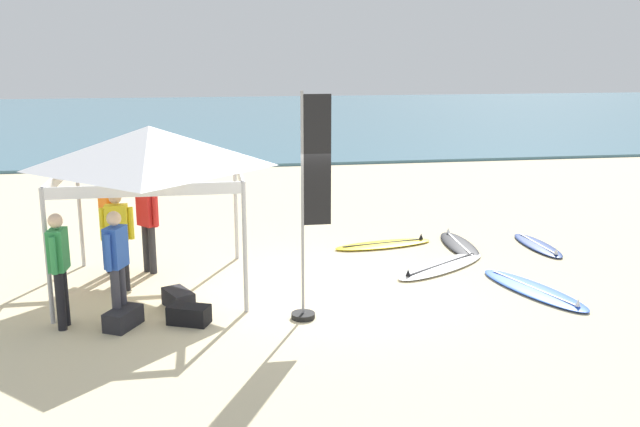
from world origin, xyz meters
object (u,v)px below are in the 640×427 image
surfboard_white (441,266)px  person_yellow (117,234)px  surfboard_navy (538,245)px  person_red (148,220)px  canopy_tent (150,148)px  person_orange (109,221)px  gear_bag_by_pole (189,315)px  surfboard_blue (533,290)px  surfboard_black (459,245)px  person_blue (117,260)px  gear_bag_on_sand (178,299)px  person_green (59,263)px  banner_flag (310,217)px  gear_bag_near_tent (123,318)px  surfboard_yellow (384,244)px

surfboard_white → person_yellow: 5.83m
surfboard_navy → person_red: size_ratio=1.09×
canopy_tent → person_orange: canopy_tent is taller
surfboard_navy → gear_bag_by_pole: 7.63m
surfboard_blue → person_orange: (-7.08, 2.16, 0.95)m
surfboard_black → person_orange: person_orange is taller
surfboard_black → surfboard_navy: same height
canopy_tent → person_red: size_ratio=1.74×
surfboard_blue → person_red: 6.82m
surfboard_blue → person_blue: size_ratio=1.44×
surfboard_white → gear_bag_on_sand: bearing=-164.9°
surfboard_white → person_blue: size_ratio=1.37×
surfboard_black → canopy_tent: bearing=-165.7°
person_yellow → person_green: (-0.64, -1.52, 0.00)m
person_orange → canopy_tent: bearing=-45.7°
banner_flag → gear_bag_by_pole: size_ratio=5.67×
person_green → gear_bag_by_pole: size_ratio=2.85×
person_green → surfboard_black: bearing=23.6°
surfboard_black → banner_flag: size_ratio=0.62×
person_orange → gear_bag_near_tent: person_orange is taller
surfboard_black → gear_bag_near_tent: gear_bag_near_tent is taller
gear_bag_near_tent → person_red: bearing=85.4°
canopy_tent → person_red: (-0.17, 0.83, -1.40)m
surfboard_navy → surfboard_yellow: bearing=169.1°
person_yellow → banner_flag: bearing=-30.4°
gear_bag_by_pole → person_red: bearing=105.7°
gear_bag_by_pole → surfboard_blue: bearing=4.8°
surfboard_yellow → person_blue: person_blue is taller
person_red → person_green: (-1.06, -2.46, 0.00)m
canopy_tent → surfboard_yellow: canopy_tent is taller
person_green → gear_bag_near_tent: person_green is taller
person_yellow → banner_flag: banner_flag is taller
person_orange → person_green: bearing=-99.1°
surfboard_blue → person_orange: size_ratio=1.44×
surfboard_white → surfboard_navy: same height
surfboard_white → person_green: (-6.38, -1.84, 0.95)m
surfboard_white → banner_flag: bearing=-143.5°
surfboard_navy → person_red: 7.81m
person_blue → gear_bag_on_sand: 1.30m
gear_bag_on_sand → banner_flag: bearing=-21.1°
surfboard_black → surfboard_white: 1.57m
surfboard_navy → person_green: (-8.81, -2.86, 0.95)m
surfboard_yellow → gear_bag_near_tent: size_ratio=3.66×
person_green → gear_bag_near_tent: 1.21m
surfboard_blue → person_yellow: size_ratio=1.44×
person_yellow → gear_bag_on_sand: (0.98, -0.97, -0.85)m
gear_bag_near_tent → surfboard_black: bearing=27.4°
surfboard_black → surfboard_blue: bearing=-85.0°
surfboard_white → person_orange: person_orange is taller
person_blue → gear_bag_near_tent: 0.86m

